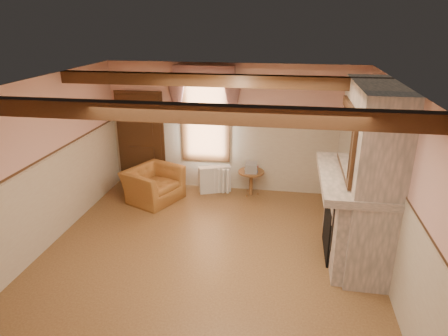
% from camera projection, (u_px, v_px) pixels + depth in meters
% --- Properties ---
extents(floor, '(5.50, 6.00, 0.01)m').
position_uv_depth(floor, '(205.00, 261.00, 6.42)').
color(floor, brown).
rests_on(floor, ground).
extents(ceiling, '(5.50, 6.00, 0.01)m').
position_uv_depth(ceiling, '(202.00, 86.00, 5.43)').
color(ceiling, silver).
rests_on(ceiling, wall_back).
extents(wall_back, '(5.50, 0.02, 2.80)m').
position_uv_depth(wall_back, '(233.00, 129.00, 8.69)').
color(wall_back, '#DBA497').
rests_on(wall_back, floor).
extents(wall_front, '(5.50, 0.02, 2.80)m').
position_uv_depth(wall_front, '(124.00, 324.00, 3.16)').
color(wall_front, '#DBA497').
rests_on(wall_front, floor).
extents(wall_left, '(0.02, 6.00, 2.80)m').
position_uv_depth(wall_left, '(35.00, 170.00, 6.35)').
color(wall_left, '#DBA497').
rests_on(wall_left, floor).
extents(wall_right, '(0.02, 6.00, 2.80)m').
position_uv_depth(wall_right, '(399.00, 193.00, 5.50)').
color(wall_right, '#DBA497').
rests_on(wall_right, floor).
extents(wainscot, '(5.50, 6.00, 1.50)m').
position_uv_depth(wainscot, '(205.00, 220.00, 6.16)').
color(wainscot, beige).
rests_on(wainscot, floor).
extents(chair_rail, '(5.50, 6.00, 0.08)m').
position_uv_depth(chair_rail, '(204.00, 175.00, 5.89)').
color(chair_rail, black).
rests_on(chair_rail, wainscot).
extents(firebox, '(0.20, 0.95, 0.90)m').
position_uv_depth(firebox, '(332.00, 228.00, 6.51)').
color(firebox, black).
rests_on(firebox, floor).
extents(armchair, '(1.31, 1.37, 0.70)m').
position_uv_depth(armchair, '(153.00, 185.00, 8.46)').
color(armchair, '#9E662D').
rests_on(armchair, floor).
extents(side_table, '(0.64, 0.64, 0.55)m').
position_uv_depth(side_table, '(251.00, 183.00, 8.74)').
color(side_table, brown).
rests_on(side_table, floor).
extents(book_stack, '(0.28, 0.34, 0.20)m').
position_uv_depth(book_stack, '(251.00, 167.00, 8.58)').
color(book_stack, '#B7AD8C').
rests_on(book_stack, side_table).
extents(radiator, '(0.72, 0.43, 0.60)m').
position_uv_depth(radiator, '(215.00, 179.00, 8.86)').
color(radiator, silver).
rests_on(radiator, floor).
extents(bowl, '(0.36, 0.36, 0.09)m').
position_uv_depth(bowl, '(356.00, 172.00, 6.08)').
color(bowl, brown).
rests_on(bowl, mantel).
extents(mantel_clock, '(0.14, 0.24, 0.20)m').
position_uv_depth(mantel_clock, '(351.00, 156.00, 6.61)').
color(mantel_clock, black).
rests_on(mantel_clock, mantel).
extents(oil_lamp, '(0.11, 0.11, 0.28)m').
position_uv_depth(oil_lamp, '(353.00, 159.00, 6.34)').
color(oil_lamp, '#C07736').
rests_on(oil_lamp, mantel).
extents(candle_red, '(0.06, 0.06, 0.16)m').
position_uv_depth(candle_red, '(364.00, 190.00, 5.36)').
color(candle_red, '#A72214').
rests_on(candle_red, mantel).
extents(jar_yellow, '(0.06, 0.06, 0.12)m').
position_uv_depth(jar_yellow, '(359.00, 179.00, 5.79)').
color(jar_yellow, gold).
rests_on(jar_yellow, mantel).
extents(fireplace, '(0.85, 2.00, 2.80)m').
position_uv_depth(fireplace, '(367.00, 176.00, 6.11)').
color(fireplace, gray).
rests_on(fireplace, floor).
extents(mantel, '(1.05, 2.05, 0.12)m').
position_uv_depth(mantel, '(354.00, 178.00, 6.15)').
color(mantel, gray).
rests_on(mantel, fireplace).
extents(overmantel_mirror, '(0.06, 1.44, 1.04)m').
position_uv_depth(overmantel_mirror, '(346.00, 139.00, 5.96)').
color(overmantel_mirror, silver).
rests_on(overmantel_mirror, fireplace).
extents(door, '(1.10, 0.10, 2.10)m').
position_uv_depth(door, '(141.00, 140.00, 9.08)').
color(door, black).
rests_on(door, floor).
extents(window, '(1.06, 0.08, 2.02)m').
position_uv_depth(window, '(205.00, 117.00, 8.67)').
color(window, white).
rests_on(window, wall_back).
extents(window_drapes, '(1.30, 0.14, 1.40)m').
position_uv_depth(window_drapes, '(204.00, 90.00, 8.37)').
color(window_drapes, gray).
rests_on(window_drapes, wall_back).
extents(ceiling_beam_front, '(5.50, 0.18, 0.20)m').
position_uv_depth(ceiling_beam_front, '(179.00, 113.00, 4.36)').
color(ceiling_beam_front, black).
rests_on(ceiling_beam_front, ceiling).
extents(ceiling_beam_back, '(5.50, 0.18, 0.20)m').
position_uv_depth(ceiling_beam_back, '(218.00, 80.00, 6.57)').
color(ceiling_beam_back, black).
rests_on(ceiling_beam_back, ceiling).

